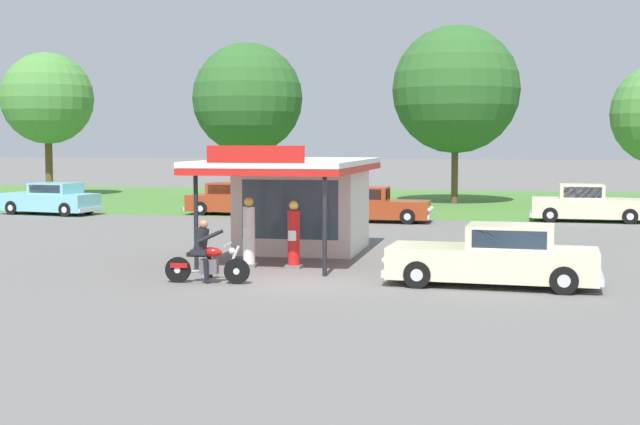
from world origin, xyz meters
TOP-DOWN VIEW (x-y plane):
  - ground_plane at (0.00, 0.00)m, footprint 300.00×300.00m
  - grass_verge_strip at (0.00, 30.00)m, footprint 120.00×24.00m
  - service_station_kiosk at (-1.26, 5.78)m, footprint 4.42×7.69m
  - gas_pump_nearside at (-1.90, 2.22)m, footprint 0.44×0.44m
  - gas_pump_offside at (-0.61, 2.22)m, footprint 0.44×0.44m
  - motorcycle_with_rider at (-2.16, -0.71)m, footprint 2.15×0.70m
  - featured_classic_sedan at (4.88, 0.34)m, footprint 5.28×2.10m
  - parked_car_back_row_left at (8.66, 18.70)m, footprint 5.08×2.10m
  - parked_car_back_row_centre at (-7.29, 19.06)m, footprint 5.42×2.19m
  - parked_car_back_row_centre_right at (-0.75, 16.62)m, footprint 5.46×1.92m
  - parked_car_back_row_far_right at (-16.24, 17.38)m, footprint 5.04×2.62m
  - bystander_standing_back_lot at (-3.23, 13.53)m, footprint 0.34×0.34m
  - tree_oak_centre at (-23.25, 30.00)m, footprint 5.77×5.77m
  - tree_oak_right at (-9.60, 28.27)m, footprint 6.41×6.41m
  - tree_oak_far_left at (2.54, 28.73)m, footprint 7.12×7.12m

SIDE VIEW (x-z plane):
  - ground_plane at x=0.00m, z-range 0.00..0.00m
  - grass_verge_strip at x=0.00m, z-range 0.00..0.01m
  - motorcycle_with_rider at x=-2.16m, z-range -0.14..1.44m
  - featured_classic_sedan at x=4.88m, z-range -0.07..1.44m
  - parked_car_back_row_centre at x=-7.29m, z-range -0.07..1.46m
  - parked_car_back_row_centre_right at x=-0.75m, z-range -0.06..1.47m
  - parked_car_back_row_far_right at x=-16.24m, z-range -0.05..1.47m
  - parked_car_back_row_left at x=8.66m, z-range -0.09..1.54m
  - gas_pump_offside at x=-0.61m, z-range -0.08..1.79m
  - gas_pump_nearside at x=-1.90m, z-range -0.08..1.88m
  - bystander_standing_back_lot at x=-3.23m, z-range 0.05..1.79m
  - service_station_kiosk at x=-1.26m, z-range 0.02..3.43m
  - tree_oak_right at x=-9.60m, z-range 1.25..10.45m
  - tree_oak_centre at x=-23.25m, z-range 1.65..10.74m
  - tree_oak_far_left at x=2.54m, z-range 1.27..11.22m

